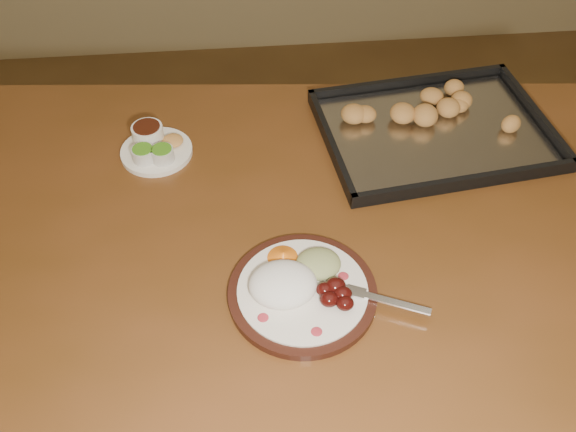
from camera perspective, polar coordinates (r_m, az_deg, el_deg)
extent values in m
cube|color=brown|center=(1.29, -0.03, -0.77)|extent=(1.57, 1.03, 0.04)
cylinder|color=#512D18|center=(1.95, -20.54, 0.08)|extent=(0.07, 0.07, 0.71)
cylinder|color=#512D18|center=(1.95, 20.36, 0.22)|extent=(0.07, 0.07, 0.71)
cylinder|color=black|center=(1.15, 1.29, -6.87)|extent=(0.27, 0.27, 0.02)
cylinder|color=white|center=(1.14, 1.30, -6.61)|extent=(0.23, 0.23, 0.01)
ellipsoid|color=#AF2A36|center=(1.11, -2.24, -9.01)|extent=(0.02, 0.02, 0.00)
ellipsoid|color=#AF2A36|center=(1.09, 2.56, -10.23)|extent=(0.02, 0.02, 0.00)
ellipsoid|color=#AF2A36|center=(1.16, 4.94, -5.34)|extent=(0.02, 0.02, 0.00)
ellipsoid|color=#AF2A36|center=(1.16, -2.69, -5.27)|extent=(0.02, 0.02, 0.00)
ellipsoid|color=white|center=(1.13, -0.46, -6.10)|extent=(0.14, 0.13, 0.06)
ellipsoid|color=#470C0A|center=(1.11, 3.69, -7.39)|extent=(0.03, 0.03, 0.03)
ellipsoid|color=#470C0A|center=(1.12, 4.87, -6.90)|extent=(0.03, 0.03, 0.03)
ellipsoid|color=#470C0A|center=(1.13, 4.24, -6.23)|extent=(0.03, 0.03, 0.03)
ellipsoid|color=#470C0A|center=(1.11, 5.09, -7.75)|extent=(0.03, 0.03, 0.03)
ellipsoid|color=#470C0A|center=(1.12, 3.29, -6.53)|extent=(0.03, 0.03, 0.03)
ellipsoid|color=tan|center=(1.16, 2.71, -4.26)|extent=(0.10, 0.09, 0.03)
cone|color=orange|center=(1.18, -0.44, -3.53)|extent=(0.07, 0.07, 0.03)
cube|color=silver|center=(1.14, 9.44, -7.59)|extent=(0.12, 0.06, 0.00)
cube|color=silver|center=(1.14, 6.05, -6.70)|extent=(0.04, 0.03, 0.00)
cylinder|color=silver|center=(1.13, 4.83, -6.76)|extent=(0.03, 0.01, 0.00)
cylinder|color=silver|center=(1.14, 4.91, -6.53)|extent=(0.03, 0.01, 0.00)
cylinder|color=silver|center=(1.14, 4.98, -6.31)|extent=(0.03, 0.01, 0.00)
cylinder|color=silver|center=(1.14, 5.06, -6.08)|extent=(0.03, 0.01, 0.00)
cylinder|color=white|center=(1.44, -11.60, 5.63)|extent=(0.16, 0.16, 0.01)
cylinder|color=silver|center=(1.41, -12.73, 5.37)|extent=(0.05, 0.05, 0.03)
cylinder|color=#468E1C|center=(1.40, -12.83, 5.82)|extent=(0.04, 0.04, 0.00)
cylinder|color=silver|center=(1.40, -11.09, 5.39)|extent=(0.05, 0.05, 0.03)
cylinder|color=#468E1C|center=(1.39, -11.17, 5.84)|extent=(0.04, 0.04, 0.00)
cylinder|color=white|center=(1.45, -12.35, 7.14)|extent=(0.07, 0.07, 0.04)
cylinder|color=#351309|center=(1.44, -12.47, 7.74)|extent=(0.06, 0.06, 0.00)
ellipsoid|color=#DC8A4D|center=(1.44, -10.22, 6.63)|extent=(0.05, 0.05, 0.02)
cube|color=black|center=(1.50, 12.87, 7.17)|extent=(0.54, 0.43, 0.01)
cube|color=black|center=(1.61, 10.66, 11.61)|extent=(0.50, 0.08, 0.02)
cube|color=black|center=(1.37, 15.67, 2.99)|extent=(0.50, 0.08, 0.02)
cube|color=black|center=(1.59, 21.11, 8.54)|extent=(0.06, 0.36, 0.02)
cube|color=black|center=(1.41, 3.84, 6.49)|extent=(0.06, 0.36, 0.02)
cube|color=silver|center=(1.49, 12.92, 7.37)|extent=(0.50, 0.39, 0.00)
ellipsoid|color=#B5813F|center=(1.50, 15.25, 8.26)|extent=(0.06, 0.05, 0.04)
ellipsoid|color=#B5813F|center=(1.55, 16.10, 9.47)|extent=(0.08, 0.08, 0.04)
ellipsoid|color=#B5813F|center=(1.56, 12.53, 10.52)|extent=(0.07, 0.07, 0.04)
ellipsoid|color=#B5813F|center=(1.50, 10.54, 9.19)|extent=(0.07, 0.07, 0.04)
ellipsoid|color=#B5813F|center=(1.49, 9.12, 8.96)|extent=(0.08, 0.08, 0.04)
ellipsoid|color=#B5813F|center=(1.46, 10.79, 7.74)|extent=(0.06, 0.05, 0.04)
ellipsoid|color=#B5813F|center=(1.41, 9.72, 6.38)|extent=(0.08, 0.08, 0.04)
ellipsoid|color=#B5813F|center=(1.40, 13.63, 5.20)|extent=(0.07, 0.07, 0.04)
ellipsoid|color=#B5813F|center=(1.46, 15.63, 6.78)|extent=(0.07, 0.07, 0.04)
ellipsoid|color=#B5813F|center=(1.48, 16.99, 7.01)|extent=(0.08, 0.08, 0.04)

